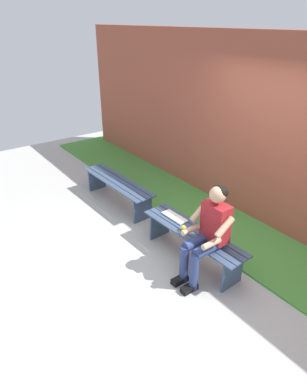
{
  "coord_description": "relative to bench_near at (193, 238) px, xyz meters",
  "views": [
    {
      "loc": [
        -2.7,
        2.64,
        2.96
      ],
      "look_at": [
        0.68,
        0.15,
        0.8
      ],
      "focal_mm": 31.69,
      "sensor_mm": 36.0,
      "label": 1
    }
  ],
  "objects": [
    {
      "name": "ground_plane",
      "position": [
        0.97,
        1.0,
        -0.36
      ],
      "size": [
        10.0,
        7.0,
        0.04
      ],
      "primitive_type": "cube",
      "color": "#B2B2AD"
    },
    {
      "name": "grass_strip",
      "position": [
        0.97,
        -1.28,
        -0.32
      ],
      "size": [
        9.0,
        1.87,
        0.03
      ],
      "primitive_type": "cube",
      "color": "#478C38",
      "rests_on": "ground"
    },
    {
      "name": "brick_wall",
      "position": [
        0.5,
        -1.63,
        1.08
      ],
      "size": [
        9.5,
        0.24,
        2.83
      ],
      "primitive_type": "cube",
      "color": "#9E4C38",
      "rests_on": "ground"
    },
    {
      "name": "bench_near",
      "position": [
        0.0,
        0.0,
        0.0
      ],
      "size": [
        1.64,
        0.45,
        0.45
      ],
      "rotation": [
        0.0,
        0.0,
        0.03
      ],
      "color": "#384C6B",
      "rests_on": "ground"
    },
    {
      "name": "bench_far",
      "position": [
        1.95,
        0.0,
        0.0
      ],
      "size": [
        1.72,
        0.46,
        0.45
      ],
      "rotation": [
        0.0,
        0.0,
        0.03
      ],
      "color": "#384C6B",
      "rests_on": "ground"
    },
    {
      "name": "person_seated",
      "position": [
        -0.36,
        0.1,
        0.35
      ],
      "size": [
        0.5,
        0.69,
        1.25
      ],
      "color": "maroon",
      "rests_on": "ground"
    },
    {
      "name": "apple",
      "position": [
        0.09,
        0.09,
        0.15
      ],
      "size": [
        0.08,
        0.08,
        0.08
      ],
      "primitive_type": "sphere",
      "color": "gold",
      "rests_on": "bench_near"
    },
    {
      "name": "book_open",
      "position": [
        0.41,
        -0.02,
        0.12
      ],
      "size": [
        0.42,
        0.17,
        0.02
      ],
      "rotation": [
        0.0,
        0.0,
        0.03
      ],
      "color": "white",
      "rests_on": "bench_near"
    }
  ]
}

